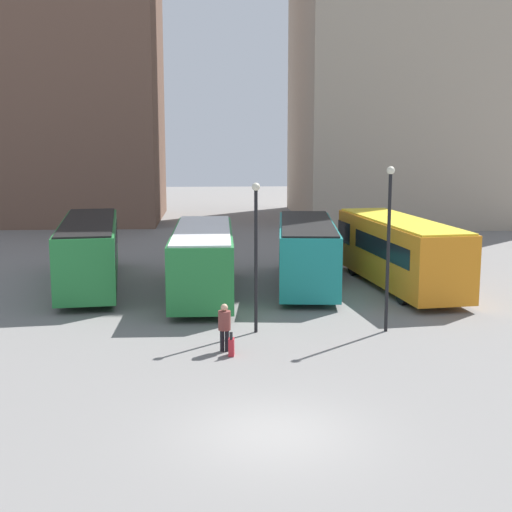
# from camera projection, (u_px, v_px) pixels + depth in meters

# --- Properties ---
(ground_plane) EXTENTS (160.00, 160.00, 0.00)m
(ground_plane) POSITION_uv_depth(u_px,v_px,m) (273.00, 433.00, 16.71)
(ground_plane) COLOR slate
(bus_0) EXTENTS (3.78, 11.05, 3.05)m
(bus_0) POSITION_uv_depth(u_px,v_px,m) (89.00, 250.00, 32.74)
(bus_0) COLOR #237A38
(bus_0) RESTS_ON ground_plane
(bus_1) EXTENTS (2.63, 9.71, 2.93)m
(bus_1) POSITION_uv_depth(u_px,v_px,m) (203.00, 259.00, 30.84)
(bus_1) COLOR #237A38
(bus_1) RESTS_ON ground_plane
(bus_2) EXTENTS (3.38, 9.73, 2.99)m
(bus_2) POSITION_uv_depth(u_px,v_px,m) (306.00, 251.00, 32.73)
(bus_2) COLOR #19847F
(bus_2) RESTS_ON ground_plane
(bus_3) EXTENTS (3.88, 10.55, 3.14)m
(bus_3) POSITION_uv_depth(u_px,v_px,m) (398.00, 250.00, 32.46)
(bus_3) COLOR orange
(bus_3) RESTS_ON ground_plane
(traveler) EXTENTS (0.44, 0.44, 1.57)m
(traveler) POSITION_uv_depth(u_px,v_px,m) (224.00, 323.00, 22.88)
(traveler) COLOR black
(traveler) RESTS_ON ground_plane
(suitcase) EXTENTS (0.21, 0.36, 0.80)m
(suitcase) POSITION_uv_depth(u_px,v_px,m) (231.00, 347.00, 22.54)
(suitcase) COLOR #B7232D
(suitcase) RESTS_ON ground_plane
(lamp_post_0) EXTENTS (0.28, 0.28, 5.29)m
(lamp_post_0) POSITION_uv_depth(u_px,v_px,m) (256.00, 245.00, 24.73)
(lamp_post_0) COLOR black
(lamp_post_0) RESTS_ON ground_plane
(lamp_post_1) EXTENTS (0.28, 0.28, 5.84)m
(lamp_post_1) POSITION_uv_depth(u_px,v_px,m) (389.00, 236.00, 24.80)
(lamp_post_1) COLOR black
(lamp_post_1) RESTS_ON ground_plane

